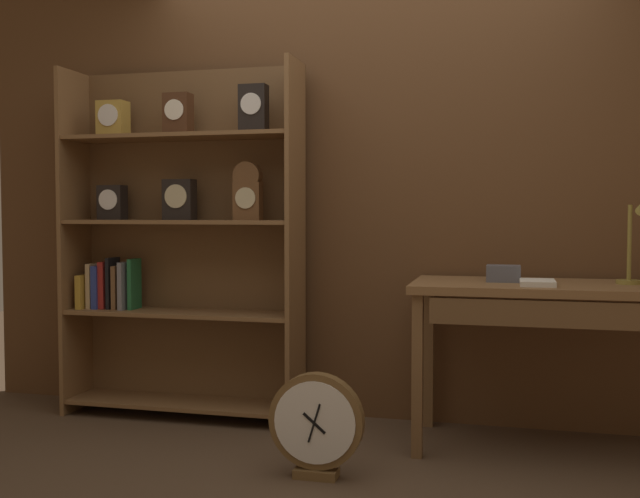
% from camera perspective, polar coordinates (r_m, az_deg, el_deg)
% --- Properties ---
extents(back_wood_panel, '(4.80, 0.05, 2.60)m').
position_cam_1_polar(back_wood_panel, '(4.14, 4.14, 4.79)').
color(back_wood_panel, brown).
rests_on(back_wood_panel, ground).
extents(bookshelf, '(1.37, 0.33, 1.98)m').
position_cam_1_polar(bookshelf, '(4.25, -10.84, 0.76)').
color(bookshelf, brown).
rests_on(bookshelf, ground).
extents(workbench, '(1.44, 0.63, 0.82)m').
position_cam_1_polar(workbench, '(3.71, 18.38, -4.04)').
color(workbench, brown).
rests_on(workbench, ground).
extents(desk_lamp, '(0.17, 0.17, 0.44)m').
position_cam_1_polar(desk_lamp, '(3.78, 23.47, 1.30)').
color(desk_lamp, olive).
rests_on(desk_lamp, workbench).
extents(toolbox_small, '(0.16, 0.12, 0.08)m').
position_cam_1_polar(toolbox_small, '(3.75, 14.02, -1.85)').
color(toolbox_small, '#595960').
rests_on(toolbox_small, workbench).
extents(open_repair_manual, '(0.16, 0.22, 0.02)m').
position_cam_1_polar(open_repair_manual, '(3.61, 16.49, -2.51)').
color(open_repair_manual, silver).
rests_on(open_repair_manual, workbench).
extents(round_clock_large, '(0.42, 0.11, 0.46)m').
position_cam_1_polar(round_clock_large, '(3.30, -0.29, -13.43)').
color(round_clock_large, brown).
rests_on(round_clock_large, ground).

